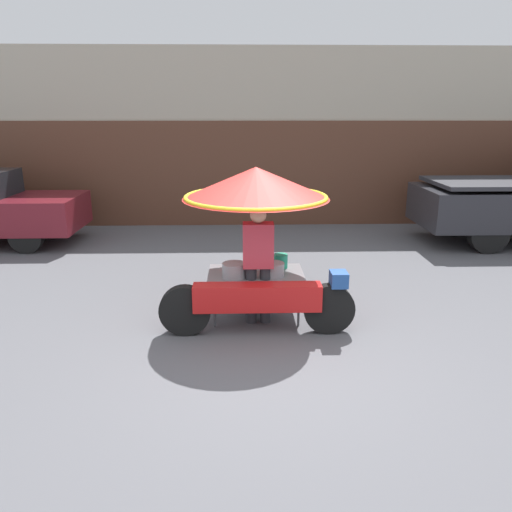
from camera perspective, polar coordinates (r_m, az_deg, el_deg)
ground_plane at (r=5.63m, az=1.97°, el=-11.48°), size 36.00×36.00×0.00m
shopfront_building at (r=12.70m, az=-0.18°, el=13.43°), size 28.00×2.06×4.00m
vendor_motorcycle_cart at (r=6.21m, az=0.05°, el=5.87°), size 2.36×1.84×1.96m
vendor_person at (r=6.21m, az=0.25°, el=-0.43°), size 0.38×0.22×1.50m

